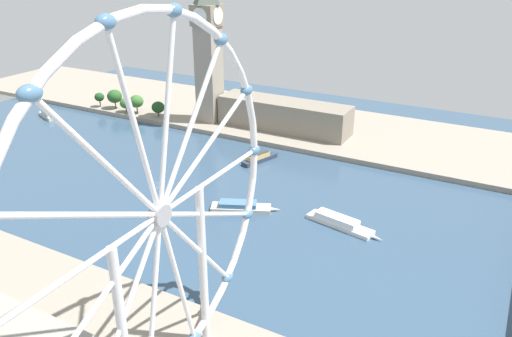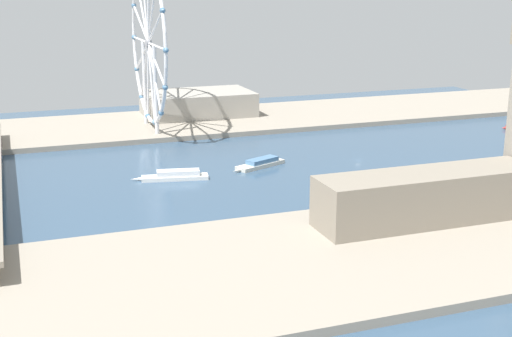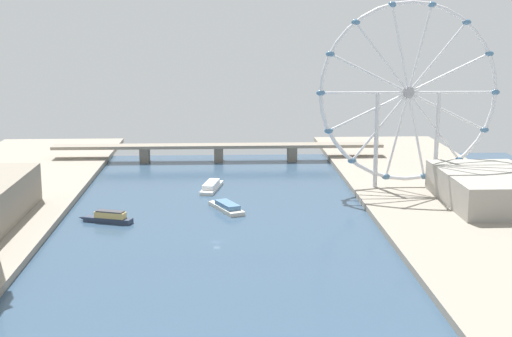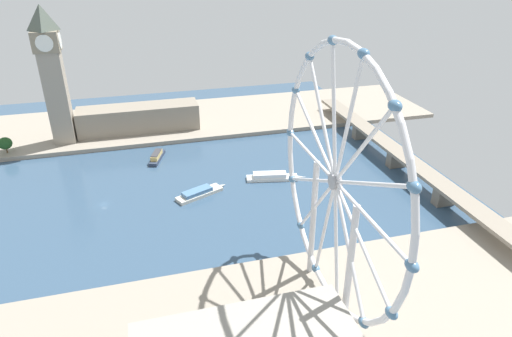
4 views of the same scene
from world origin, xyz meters
name	(u,v)px [view 4 (image 4 of 4)]	position (x,y,z in m)	size (l,w,h in m)	color
ground_plane	(104,204)	(0.00, 0.00, 0.00)	(407.15, 407.15, 0.00)	#334C66
riverbank_left	(108,127)	(-118.57, 0.00, 1.50)	(90.00, 520.00, 3.00)	gray
clock_tower	(53,74)	(-92.89, -27.65, 51.26)	(17.26, 17.26, 92.56)	gray
parliament_block	(139,118)	(-100.59, 24.16, 12.46)	(22.00, 87.62, 18.91)	gray
ferris_wheel	(335,183)	(102.61, 87.74, 54.05)	(99.36, 3.20, 100.09)	silver
river_bridge	(397,154)	(0.00, 180.74, 8.88)	(219.15, 12.29, 11.33)	gray
tour_boat_1	(199,193)	(4.49, 52.62, 1.75)	(18.29, 31.67, 4.21)	beige
tour_boat_2	(157,156)	(-51.07, 32.97, 2.29)	(27.19, 12.48, 5.66)	#2D384C
tour_boat_3	(272,177)	(-3.50, 98.28, 1.88)	(13.05, 36.58, 4.49)	white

